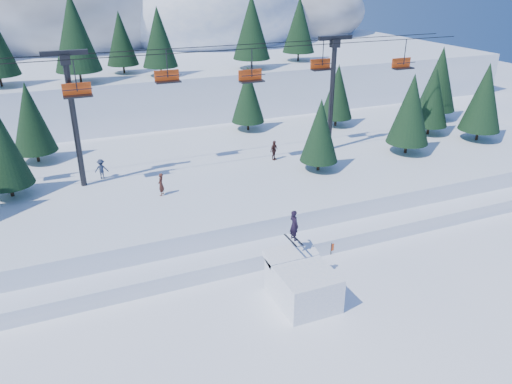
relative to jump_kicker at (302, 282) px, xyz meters
name	(u,v)px	position (x,y,z in m)	size (l,w,h in m)	color
ground	(288,318)	(-1.51, -1.25, -1.22)	(160.00, 160.00, 0.00)	white
mid_shelf	(196,182)	(-1.51, 16.75, 0.03)	(70.00, 22.00, 2.50)	white
berm	(237,244)	(-1.51, 6.75, -0.67)	(70.00, 6.00, 1.10)	white
mountain_ridge	(71,23)	(-6.60, 72.10, 8.42)	(119.00, 60.00, 26.46)	white
jump_kicker	(302,282)	(0.00, 0.00, 0.00)	(3.21, 4.41, 5.20)	white
chairlift	(214,87)	(0.43, 16.80, 8.10)	(46.00, 3.21, 10.28)	black
conifer_stand	(175,119)	(-2.79, 17.49, 5.59)	(63.61, 16.23, 8.77)	black
distant_skiers	(215,157)	(0.31, 16.76, 2.13)	(20.96, 6.93, 1.77)	#232C45
banner_near	(347,242)	(5.62, 3.94, -0.68)	(2.83, 0.45, 0.90)	black
banner_far	(353,229)	(7.07, 5.47, -0.68)	(2.69, 1.01, 0.90)	black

